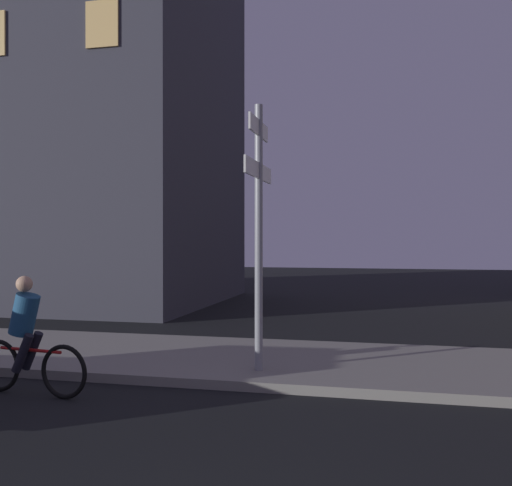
# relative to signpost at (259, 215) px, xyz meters

# --- Properties ---
(sidewalk_kerb) EXTENTS (40.00, 3.39, 0.14)m
(sidewalk_kerb) POSITION_rel_signpost_xyz_m (1.14, 0.96, -2.40)
(sidewalk_kerb) COLOR gray
(sidewalk_kerb) RESTS_ON ground_plane
(signpost) EXTENTS (0.12, 1.73, 3.98)m
(signpost) POSITION_rel_signpost_xyz_m (0.00, 0.00, 0.00)
(signpost) COLOR gray
(signpost) RESTS_ON sidewalk_kerb
(cyclist) EXTENTS (1.81, 0.38, 1.61)m
(cyclist) POSITION_rel_signpost_xyz_m (-2.86, -1.53, -1.72)
(cyclist) COLOR black
(cyclist) RESTS_ON ground_plane
(building_left_block) EXTENTS (13.11, 8.41, 19.84)m
(building_left_block) POSITION_rel_signpost_xyz_m (-10.15, 9.21, 7.45)
(building_left_block) COLOR #383842
(building_left_block) RESTS_ON ground_plane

